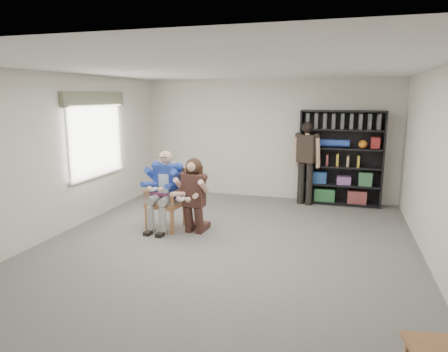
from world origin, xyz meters
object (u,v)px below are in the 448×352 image
(seated_man, at_px, (165,190))
(kneeling_woman, at_px, (193,197))
(bookshelf, at_px, (340,158))
(armchair, at_px, (166,199))
(standing_man, at_px, (306,164))

(seated_man, relative_size, kneeling_woman, 1.09)
(seated_man, distance_m, kneeling_woman, 0.60)
(seated_man, distance_m, bookshelf, 4.04)
(armchair, height_order, bookshelf, bookshelf)
(kneeling_woman, bearing_deg, bookshelf, 53.43)
(armchair, distance_m, bookshelf, 4.06)
(seated_man, bearing_deg, kneeling_woman, -7.16)
(armchair, xyz_separation_m, seated_man, (0.00, 0.00, 0.17))
(armchair, xyz_separation_m, standing_man, (2.29, 2.44, 0.36))
(kneeling_woman, xyz_separation_m, standing_man, (1.71, 2.56, 0.26))
(bookshelf, relative_size, standing_man, 1.14)
(kneeling_woman, distance_m, standing_man, 3.09)
(standing_man, bearing_deg, kneeling_woman, -103.63)
(armchair, relative_size, kneeling_woman, 0.84)
(armchair, distance_m, seated_man, 0.17)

